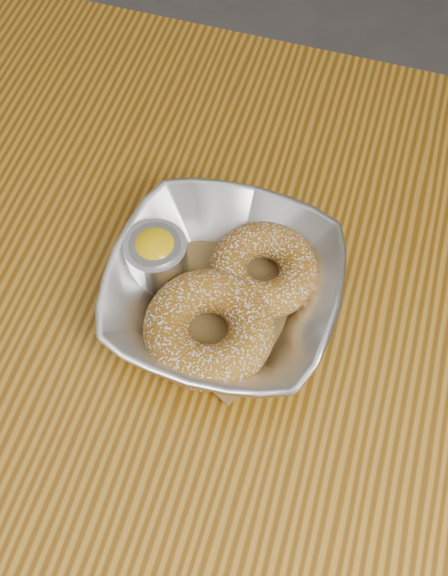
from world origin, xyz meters
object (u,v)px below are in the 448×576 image
(table, at_px, (208,384))
(donut_front, at_px, (209,329))
(donut_back, at_px, (263,270))
(serving_bowl, at_px, (224,290))
(ramekin, at_px, (157,257))

(table, xyz_separation_m, donut_front, (0.00, 0.00, 0.13))
(donut_back, bearing_deg, serving_bowl, -133.42)
(table, xyz_separation_m, serving_bowl, (0.00, 0.05, 0.12))
(serving_bowl, relative_size, ramekin, 3.66)
(donut_front, relative_size, ramekin, 2.01)
(table, distance_m, donut_back, 0.15)
(serving_bowl, bearing_deg, table, -94.25)
(table, distance_m, donut_front, 0.13)
(table, xyz_separation_m, donut_back, (0.03, 0.08, 0.13))
(table, xyz_separation_m, ramekin, (-0.06, 0.06, 0.13))
(donut_front, bearing_deg, serving_bowl, 88.74)
(serving_bowl, distance_m, donut_back, 0.04)
(table, bearing_deg, donut_back, 67.13)
(serving_bowl, bearing_deg, donut_back, 46.58)
(ramekin, bearing_deg, serving_bowl, -8.74)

